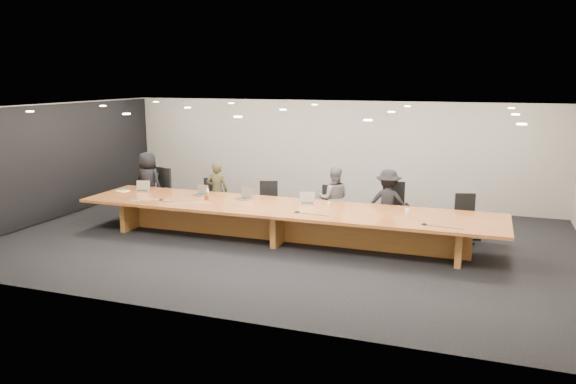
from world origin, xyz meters
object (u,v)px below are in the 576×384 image
Objects in this scene: chair_left at (209,198)px; person_d at (388,203)px; chair_mid_right at (326,207)px; chair_far_right at (466,218)px; water_bottle at (207,193)px; paper_cup_near at (329,204)px; laptop_b at (199,190)px; paper_cup_far at (407,211)px; conference_table at (283,217)px; amber_mug at (207,197)px; person_c at (334,199)px; person_a at (148,183)px; laptop_a at (142,186)px; laptop_d at (307,198)px; chair_right at (395,208)px; av_box at (134,199)px; person_b at (217,191)px; mic_left at (161,199)px; chair_mid_left at (268,203)px; chair_far_left at (157,190)px; mic_center at (297,212)px; mic_right at (424,224)px; laptop_c at (243,193)px.

chair_left is 0.67× the size of person_d.
chair_far_right is at bearing 15.24° from chair_mid_right.
water_bottle is (0.45, -0.95, 0.35)m from chair_left.
chair_far_right is 2.93m from paper_cup_near.
laptop_b reaches higher than paper_cup_far.
amber_mug reaches higher than conference_table.
person_c is 15.40× the size of paper_cup_far.
chair_left reaches higher than conference_table.
person_a reaches higher than laptop_a.
chair_mid_right is 0.94m from laptop_d.
chair_far_right is at bearing -21.04° from chair_right.
av_box is at bearing -168.16° from paper_cup_near.
person_b is 2.91m from person_c.
chair_mid_right is 2.21m from paper_cup_far.
chair_right is 5.18m from mic_left.
person_c is (4.86, 0.03, -0.06)m from person_a.
chair_mid_left reaches higher than paper_cup_near.
chair_mid_left is 7.92× the size of mic_left.
person_a reaches higher than mic_left.
chair_far_left is 0.80× the size of person_c.
chair_far_right reaches higher than mic_center.
chair_left is at bearing 165.21° from paper_cup_near.
laptop_d is at bearing -52.15° from chair_mid_left.
conference_table is 6.11× the size of person_d.
paper_cup_far is (3.35, -0.94, 0.28)m from chair_mid_left.
chair_mid_left is at bearing 124.21° from conference_table.
paper_cup_far is at bearing 6.16° from mic_left.
person_c reaches higher than chair_mid_left.
chair_right is at bearing -4.84° from chair_left.
person_b is 4.34× the size of laptop_d.
chair_far_right is 7.43m from laptop_a.
laptop_d is (2.61, -0.00, 0.00)m from laptop_b.
chair_left is at bearing 76.19° from mic_left.
mic_right is (0.42, -0.79, -0.03)m from paper_cup_far.
chair_mid_right is (1.40, 0.03, -0.01)m from chair_mid_left.
laptop_c is at bearing -2.74° from chair_far_left.
amber_mug is at bearing -29.48° from laptop_a.
conference_table is 7.72× the size of chair_far_left.
chair_mid_right is at bearing 164.69° from chair_right.
person_d is 10.75× the size of mic_center.
person_a is 13.89× the size of amber_mug.
mic_center is at bearing 1.08° from laptop_b.
chair_mid_left reaches higher than paper_cup_far.
mic_right is (7.05, -1.72, -0.02)m from person_a.
person_b is 0.96× the size of person_d.
chair_far_left is at bearing 171.52° from chair_left.
chair_far_left is at bearing 164.18° from chair_far_right.
person_d reaches higher than laptop_b.
water_bottle is at bearing 170.52° from mic_right.
chair_left is 0.63× the size of person_a.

